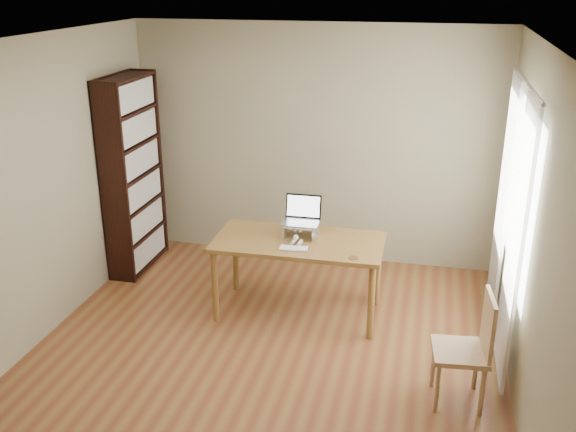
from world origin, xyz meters
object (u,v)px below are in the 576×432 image
(laptop, at_px, (302,215))
(keyboard, at_px, (294,249))
(bookshelf, at_px, (133,175))
(desk, at_px, (299,249))
(chair, at_px, (470,346))
(cat, at_px, (303,229))

(laptop, bearing_deg, keyboard, -89.78)
(bookshelf, distance_m, desk, 2.09)
(laptop, bearing_deg, bookshelf, 164.50)
(chair, bearing_deg, desk, 139.36)
(desk, distance_m, laptop, 0.31)
(laptop, xyz_separation_m, cat, (0.01, -0.03, -0.12))
(laptop, height_order, keyboard, laptop)
(bookshelf, xyz_separation_m, laptop, (1.95, -0.52, -0.11))
(bookshelf, distance_m, cat, 2.05)
(bookshelf, distance_m, chair, 3.92)
(bookshelf, xyz_separation_m, desk, (1.95, -0.65, -0.39))
(bookshelf, relative_size, chair, 2.33)
(desk, height_order, laptop, laptop)
(bookshelf, height_order, desk, bookshelf)
(laptop, xyz_separation_m, chair, (1.53, -1.20, -0.46))
(bookshelf, relative_size, keyboard, 7.49)
(desk, relative_size, cat, 3.21)
(keyboard, xyz_separation_m, cat, (0.01, 0.33, 0.06))
(bookshelf, height_order, cat, bookshelf)
(desk, distance_m, chair, 1.87)
(bookshelf, height_order, keyboard, bookshelf)
(desk, xyz_separation_m, keyboard, (0.01, -0.22, 0.09))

